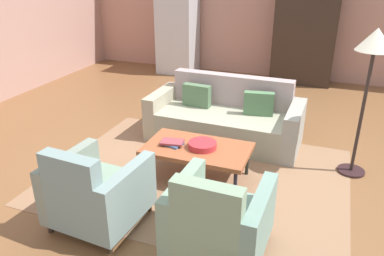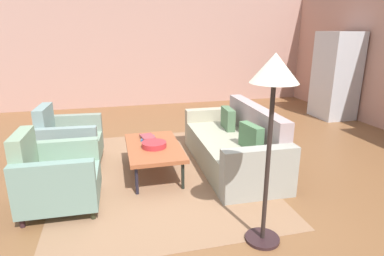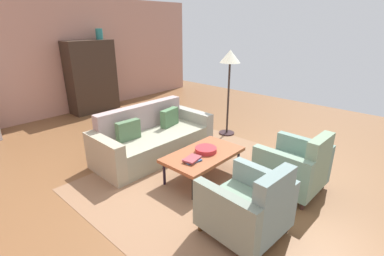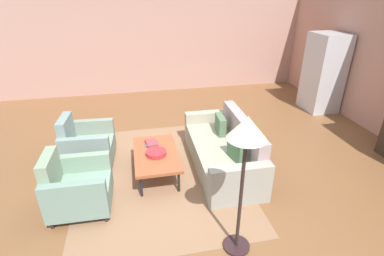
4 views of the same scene
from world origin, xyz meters
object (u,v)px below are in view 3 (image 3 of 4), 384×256
(armchair_right, at_px, (296,168))
(floor_lamp, at_px, (230,65))
(vase_tall, at_px, (99,34))
(coffee_table, at_px, (203,155))
(fruit_bowl, at_px, (206,150))
(book_stack, at_px, (192,159))
(armchair_left, at_px, (250,209))
(couch, at_px, (152,139))
(cabinet, at_px, (92,77))

(armchair_right, height_order, floor_lamp, floor_lamp)
(vase_tall, xyz_separation_m, floor_lamp, (0.65, -3.57, -0.49))
(coffee_table, xyz_separation_m, fruit_bowl, (0.06, 0.00, 0.07))
(armchair_right, height_order, vase_tall, vase_tall)
(vase_tall, bearing_deg, armchair_right, -94.75)
(fruit_bowl, bearing_deg, vase_tall, 77.12)
(armchair_right, distance_m, book_stack, 1.43)
(armchair_right, height_order, book_stack, armchair_right)
(floor_lamp, bearing_deg, armchair_right, -119.61)
(fruit_bowl, relative_size, book_stack, 1.15)
(armchair_right, relative_size, vase_tall, 3.31)
(armchair_left, height_order, floor_lamp, floor_lamp)
(coffee_table, distance_m, book_stack, 0.30)
(armchair_left, distance_m, floor_lamp, 3.22)
(book_stack, relative_size, vase_tall, 1.06)
(couch, xyz_separation_m, book_stack, (-0.29, -1.23, 0.14))
(coffee_table, bearing_deg, armchair_left, -117.41)
(fruit_bowl, bearing_deg, cabinet, 81.58)
(book_stack, bearing_deg, vase_tall, 72.96)
(fruit_bowl, distance_m, cabinet, 4.42)
(couch, relative_size, fruit_bowl, 6.55)
(couch, xyz_separation_m, coffee_table, (-0.00, -1.19, 0.08))
(coffee_table, bearing_deg, vase_tall, 76.35)
(fruit_bowl, distance_m, floor_lamp, 2.08)
(vase_tall, bearing_deg, armchair_left, -106.76)
(armchair_right, relative_size, cabinet, 0.49)
(cabinet, distance_m, vase_tall, 1.09)
(fruit_bowl, xyz_separation_m, cabinet, (0.64, 4.35, 0.46))
(coffee_table, distance_m, vase_tall, 4.74)
(armchair_left, height_order, vase_tall, vase_tall)
(couch, height_order, coffee_table, couch)
(armchair_left, bearing_deg, fruit_bowl, 64.38)
(couch, height_order, vase_tall, vase_tall)
(book_stack, relative_size, floor_lamp, 0.16)
(couch, xyz_separation_m, vase_tall, (1.05, 3.16, 1.64))
(couch, xyz_separation_m, armchair_right, (0.60, -2.35, 0.06))
(cabinet, relative_size, floor_lamp, 1.05)
(fruit_bowl, distance_m, vase_tall, 4.70)
(cabinet, bearing_deg, floor_lamp, -74.37)
(book_stack, xyz_separation_m, floor_lamp, (2.00, 0.83, 1.01))
(book_stack, bearing_deg, cabinet, 77.23)
(book_stack, bearing_deg, floor_lamp, 22.51)
(couch, bearing_deg, floor_lamp, 167.77)
(couch, distance_m, fruit_bowl, 1.20)
(armchair_right, relative_size, floor_lamp, 0.51)
(armchair_right, bearing_deg, coffee_table, 118.78)
(fruit_bowl, relative_size, vase_tall, 1.22)
(book_stack, xyz_separation_m, vase_tall, (1.35, 4.39, 1.50))
(coffee_table, distance_m, armchair_right, 1.31)
(couch, bearing_deg, book_stack, 77.81)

